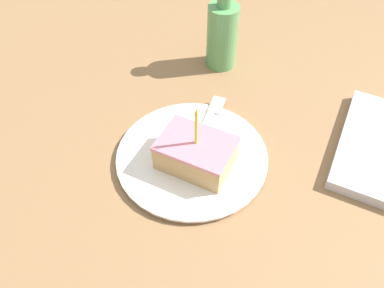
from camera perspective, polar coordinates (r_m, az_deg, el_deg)
name	(u,v)px	position (r m, az deg, el deg)	size (l,w,h in m)	color
ground_plane	(185,167)	(0.66, -1.07, -3.51)	(2.40, 2.40, 0.04)	olive
plate	(192,156)	(0.64, 0.00, -1.86)	(0.26, 0.26, 0.01)	white
cake_slice	(196,153)	(0.61, 0.61, -1.36)	(0.08, 0.12, 0.13)	tan
fork	(206,124)	(0.68, 2.09, 2.99)	(0.19, 0.04, 0.00)	silver
bottle	(222,34)	(0.81, 4.62, 16.39)	(0.06, 0.06, 0.19)	#599959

